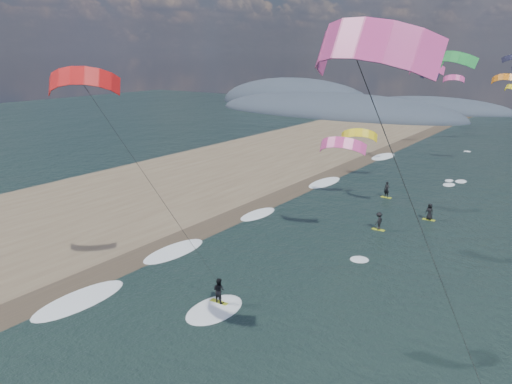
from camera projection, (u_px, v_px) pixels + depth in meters
The scene contains 8 objects.
sand_strip at pixel (17, 235), 41.53m from camera, with size 26.00×240.00×0.00m, color brown.
wet_sand_strip at pixel (111, 270), 34.91m from camera, with size 3.00×240.00×0.00m, color #382D23.
coastal_hills at pixel (329, 109), 130.10m from camera, with size 80.00×41.00×15.00m.
kitesurfer_near_a at pixel (390, 158), 14.20m from camera, with size 7.63×8.62×16.05m.
kitesurfer_near_b at pixel (129, 161), 25.76m from camera, with size 6.93×8.99×14.61m.
far_kitesurfers at pixel (396, 210), 45.33m from camera, with size 6.89×10.50×1.71m.
bg_kite_field at pixel (462, 80), 58.99m from camera, with size 12.25×68.17×8.43m.
shoreline_surf at pixel (172, 252), 37.98m from camera, with size 2.40×79.40×0.11m.
Camera 1 is at (14.73, -10.43, 14.80)m, focal length 35.00 mm.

